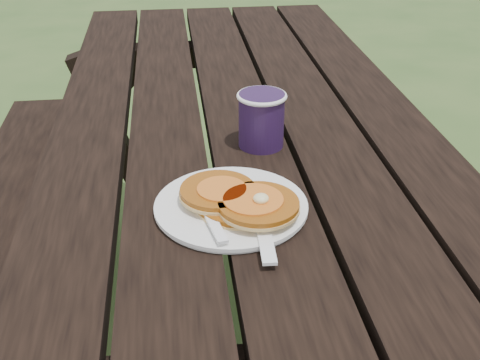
{
  "coord_description": "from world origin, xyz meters",
  "views": [
    {
      "loc": [
        -0.14,
        -1.12,
        1.25
      ],
      "look_at": [
        -0.04,
        -0.35,
        0.8
      ],
      "focal_mm": 45.0,
      "sensor_mm": 36.0,
      "label": 1
    }
  ],
  "objects": [
    {
      "name": "picnic_table",
      "position": [
        0.0,
        0.0,
        0.37
      ],
      "size": [
        1.36,
        1.8,
        0.75
      ],
      "color": "black",
      "rests_on": "ground"
    },
    {
      "name": "plate",
      "position": [
        -0.06,
        -0.35,
        0.76
      ],
      "size": [
        0.27,
        0.27,
        0.01
      ],
      "primitive_type": "cylinder",
      "rotation": [
        0.0,
        0.0,
        -0.23
      ],
      "color": "white",
      "rests_on": "picnic_table"
    },
    {
      "name": "pancake_stack",
      "position": [
        -0.05,
        -0.36,
        0.77
      ],
      "size": [
        0.17,
        0.16,
        0.04
      ],
      "rotation": [
        0.0,
        0.0,
        -0.41
      ],
      "color": "#A25512",
      "rests_on": "plate"
    },
    {
      "name": "knife",
      "position": [
        -0.02,
        -0.42,
        0.76
      ],
      "size": [
        0.03,
        0.18,
        0.0
      ],
      "primitive_type": "cube",
      "rotation": [
        0.0,
        0.0,
        -0.05
      ],
      "color": "white",
      "rests_on": "plate"
    },
    {
      "name": "fork",
      "position": [
        -0.09,
        -0.41,
        0.77
      ],
      "size": [
        0.06,
        0.16,
        0.01
      ],
      "primitive_type": null,
      "rotation": [
        0.0,
        0.0,
        0.2
      ],
      "color": "white",
      "rests_on": "plate"
    },
    {
      "name": "coffee_cup",
      "position": [
        0.02,
        -0.14,
        0.81
      ],
      "size": [
        0.09,
        0.09,
        0.1
      ],
      "rotation": [
        0.0,
        0.0,
        -0.1
      ],
      "color": "#271338",
      "rests_on": "picnic_table"
    }
  ]
}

